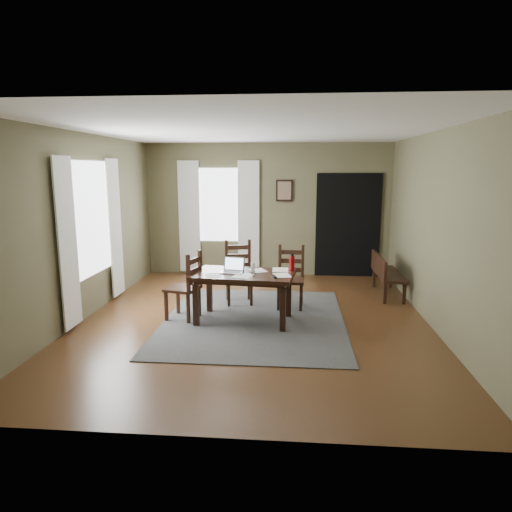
# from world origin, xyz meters

# --- Properties ---
(ground) EXTENTS (5.00, 6.00, 0.01)m
(ground) POSITION_xyz_m (0.00, 0.00, -0.01)
(ground) COLOR #492C16
(room_shell) EXTENTS (5.02, 6.02, 2.71)m
(room_shell) POSITION_xyz_m (0.00, 0.00, 1.80)
(room_shell) COLOR brown
(room_shell) RESTS_ON ground
(rug) EXTENTS (2.60, 3.20, 0.01)m
(rug) POSITION_xyz_m (0.00, 0.00, 0.01)
(rug) COLOR #393939
(rug) RESTS_ON ground
(dining_table) EXTENTS (1.50, 0.99, 0.71)m
(dining_table) POSITION_xyz_m (-0.15, -0.06, 0.63)
(dining_table) COLOR black
(dining_table) RESTS_ON rug
(chair_end) EXTENTS (0.53, 0.53, 1.00)m
(chair_end) POSITION_xyz_m (-1.00, -0.04, 0.49)
(chair_end) COLOR black
(chair_end) RESTS_ON rug
(chair_back_left) EXTENTS (0.53, 0.53, 1.02)m
(chair_back_left) POSITION_xyz_m (-0.33, 0.88, 0.50)
(chair_back_left) COLOR black
(chair_back_left) RESTS_ON rug
(chair_back_right) EXTENTS (0.45, 0.45, 0.98)m
(chair_back_right) POSITION_xyz_m (0.52, 0.70, 0.48)
(chair_back_right) COLOR black
(chair_back_right) RESTS_ON rug
(bench) EXTENTS (0.40, 1.25, 0.71)m
(bench) POSITION_xyz_m (2.16, 1.55, 0.42)
(bench) COLOR black
(bench) RESTS_ON ground
(laptop) EXTENTS (0.35, 0.30, 0.21)m
(laptop) POSITION_xyz_m (-0.31, -0.02, 0.77)
(laptop) COLOR #B7B7BC
(laptop) RESTS_ON dining_table
(computer_mouse) EXTENTS (0.06, 0.09, 0.03)m
(computer_mouse) POSITION_xyz_m (-0.01, -0.09, 0.73)
(computer_mouse) COLOR #3F3F42
(computer_mouse) RESTS_ON dining_table
(tv_remote) EXTENTS (0.09, 0.17, 0.02)m
(tv_remote) POSITION_xyz_m (0.30, -0.28, 0.73)
(tv_remote) COLOR black
(tv_remote) RESTS_ON dining_table
(drinking_glass) EXTENTS (0.06, 0.06, 0.13)m
(drinking_glass) POSITION_xyz_m (-0.02, 0.04, 0.79)
(drinking_glass) COLOR silver
(drinking_glass) RESTS_ON dining_table
(water_bottle) EXTENTS (0.08, 0.08, 0.26)m
(water_bottle) POSITION_xyz_m (0.54, 0.14, 0.84)
(water_bottle) COLOR #A30C10
(water_bottle) RESTS_ON dining_table
(paper_a) EXTENTS (0.27, 0.31, 0.00)m
(paper_a) POSITION_xyz_m (-0.56, -0.25, 0.72)
(paper_a) COLOR white
(paper_a) RESTS_ON dining_table
(paper_b) EXTENTS (0.28, 0.33, 0.00)m
(paper_b) POSITION_xyz_m (0.40, -0.17, 0.72)
(paper_b) COLOR white
(paper_b) RESTS_ON dining_table
(paper_c) EXTENTS (0.31, 0.34, 0.00)m
(paper_c) POSITION_xyz_m (0.04, 0.11, 0.72)
(paper_c) COLOR white
(paper_c) RESTS_ON dining_table
(paper_d) EXTENTS (0.23, 0.30, 0.00)m
(paper_d) POSITION_xyz_m (0.37, 0.19, 0.72)
(paper_d) COLOR white
(paper_d) RESTS_ON dining_table
(paper_e) EXTENTS (0.31, 0.37, 0.00)m
(paper_e) POSITION_xyz_m (-0.13, -0.23, 0.72)
(paper_e) COLOR white
(paper_e) RESTS_ON dining_table
(window_left) EXTENTS (0.01, 1.30, 1.70)m
(window_left) POSITION_xyz_m (-2.47, 0.20, 1.45)
(window_left) COLOR white
(window_left) RESTS_ON ground
(window_back) EXTENTS (1.00, 0.01, 1.50)m
(window_back) POSITION_xyz_m (-1.00, 2.97, 1.45)
(window_back) COLOR white
(window_back) RESTS_ON ground
(curtain_left_near) EXTENTS (0.03, 0.48, 2.30)m
(curtain_left_near) POSITION_xyz_m (-2.44, -0.62, 1.20)
(curtain_left_near) COLOR silver
(curtain_left_near) RESTS_ON ground
(curtain_left_far) EXTENTS (0.03, 0.48, 2.30)m
(curtain_left_far) POSITION_xyz_m (-2.44, 1.02, 1.20)
(curtain_left_far) COLOR silver
(curtain_left_far) RESTS_ON ground
(curtain_back_left) EXTENTS (0.44, 0.03, 2.30)m
(curtain_back_left) POSITION_xyz_m (-1.62, 2.94, 1.20)
(curtain_back_left) COLOR silver
(curtain_back_left) RESTS_ON ground
(curtain_back_right) EXTENTS (0.44, 0.03, 2.30)m
(curtain_back_right) POSITION_xyz_m (-0.38, 2.94, 1.20)
(curtain_back_right) COLOR silver
(curtain_back_right) RESTS_ON ground
(framed_picture) EXTENTS (0.34, 0.03, 0.44)m
(framed_picture) POSITION_xyz_m (0.35, 2.97, 1.75)
(framed_picture) COLOR black
(framed_picture) RESTS_ON ground
(doorway_back) EXTENTS (1.30, 0.03, 2.10)m
(doorway_back) POSITION_xyz_m (1.65, 2.97, 1.05)
(doorway_back) COLOR black
(doorway_back) RESTS_ON ground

